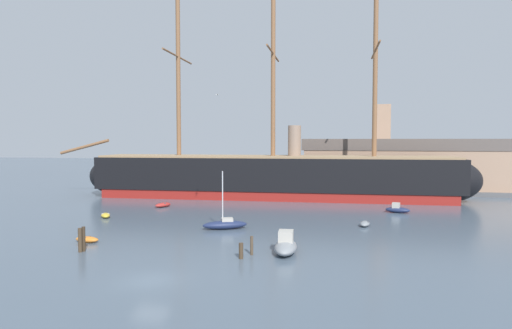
{
  "coord_description": "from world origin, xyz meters",
  "views": [
    {
      "loc": [
        13.98,
        -29.8,
        10.1
      ],
      "look_at": [
        0.44,
        35.17,
        6.53
      ],
      "focal_mm": 31.75,
      "sensor_mm": 36.0,
      "label": 1
    }
  ],
  "objects_px": {
    "tall_ship": "(273,176)",
    "mooring_piling_left_pair": "(241,251)",
    "sailboat_near_centre": "(225,224)",
    "motorboat_far_left": "(132,187)",
    "mooring_piling_right_pair": "(84,239)",
    "dockside_warehouse_right": "(423,165)",
    "mooring_piling_nearest": "(252,246)",
    "dinghy_mid_left": "(106,215)",
    "motorboat_alongside_stern": "(397,209)",
    "seagull_in_flight": "(218,95)",
    "dinghy_alongside_bow": "(163,205)",
    "motorboat_foreground_right": "(286,246)",
    "dinghy_mid_right": "(365,224)",
    "mooring_piling_midwater": "(80,240)",
    "dinghy_foreground_left": "(87,239)",
    "dinghy_far_right": "(449,197)",
    "motorboat_distant_centre": "(283,186)"
  },
  "relations": [
    {
      "from": "motorboat_alongside_stern",
      "to": "sailboat_near_centre",
      "type": "bearing_deg",
      "value": -141.64
    },
    {
      "from": "dinghy_foreground_left",
      "to": "motorboat_far_left",
      "type": "xyz_separation_m",
      "value": [
        -17.92,
        44.42,
        0.4
      ]
    },
    {
      "from": "motorboat_far_left",
      "to": "dockside_warehouse_right",
      "type": "relative_size",
      "value": 0.1
    },
    {
      "from": "mooring_piling_left_pair",
      "to": "dinghy_foreground_left",
      "type": "bearing_deg",
      "value": 169.97
    },
    {
      "from": "dinghy_far_right",
      "to": "seagull_in_flight",
      "type": "relative_size",
      "value": 1.94
    },
    {
      "from": "sailboat_near_centre",
      "to": "motorboat_alongside_stern",
      "type": "bearing_deg",
      "value": 38.36
    },
    {
      "from": "sailboat_near_centre",
      "to": "dinghy_mid_right",
      "type": "distance_m",
      "value": 16.41
    },
    {
      "from": "dinghy_far_right",
      "to": "mooring_piling_nearest",
      "type": "bearing_deg",
      "value": -119.42
    },
    {
      "from": "dinghy_mid_left",
      "to": "dinghy_alongside_bow",
      "type": "height_order",
      "value": "dinghy_alongside_bow"
    },
    {
      "from": "dinghy_alongside_bow",
      "to": "mooring_piling_midwater",
      "type": "bearing_deg",
      "value": -82.0
    },
    {
      "from": "mooring_piling_right_pair",
      "to": "dinghy_mid_left",
      "type": "bearing_deg",
      "value": 114.34
    },
    {
      "from": "motorboat_far_left",
      "to": "motorboat_alongside_stern",
      "type": "bearing_deg",
      "value": -20.9
    },
    {
      "from": "dinghy_alongside_bow",
      "to": "seagull_in_flight",
      "type": "relative_size",
      "value": 2.39
    },
    {
      "from": "motorboat_foreground_right",
      "to": "dinghy_mid_right",
      "type": "xyz_separation_m",
      "value": [
        7.32,
        14.57,
        -0.41
      ]
    },
    {
      "from": "mooring_piling_right_pair",
      "to": "dinghy_alongside_bow",
      "type": "bearing_deg",
      "value": 98.4
    },
    {
      "from": "tall_ship",
      "to": "mooring_piling_right_pair",
      "type": "height_order",
      "value": "tall_ship"
    },
    {
      "from": "motorboat_foreground_right",
      "to": "motorboat_distant_centre",
      "type": "distance_m",
      "value": 53.06
    },
    {
      "from": "mooring_piling_left_pair",
      "to": "seagull_in_flight",
      "type": "height_order",
      "value": "seagull_in_flight"
    },
    {
      "from": "mooring_piling_nearest",
      "to": "sailboat_near_centre",
      "type": "bearing_deg",
      "value": 116.95
    },
    {
      "from": "sailboat_near_centre",
      "to": "mooring_piling_right_pair",
      "type": "bearing_deg",
      "value": -127.91
    },
    {
      "from": "mooring_piling_right_pair",
      "to": "dockside_warehouse_right",
      "type": "height_order",
      "value": "dockside_warehouse_right"
    },
    {
      "from": "sailboat_near_centre",
      "to": "dinghy_mid_left",
      "type": "distance_m",
      "value": 17.85
    },
    {
      "from": "dinghy_alongside_bow",
      "to": "seagull_in_flight",
      "type": "bearing_deg",
      "value": -33.42
    },
    {
      "from": "dinghy_mid_left",
      "to": "motorboat_alongside_stern",
      "type": "relative_size",
      "value": 0.76
    },
    {
      "from": "dinghy_alongside_bow",
      "to": "mooring_piling_left_pair",
      "type": "relative_size",
      "value": 2.31
    },
    {
      "from": "motorboat_alongside_stern",
      "to": "dockside_warehouse_right",
      "type": "height_order",
      "value": "dockside_warehouse_right"
    },
    {
      "from": "dinghy_mid_left",
      "to": "mooring_piling_left_pair",
      "type": "distance_m",
      "value": 27.54
    },
    {
      "from": "dinghy_foreground_left",
      "to": "motorboat_distant_centre",
      "type": "bearing_deg",
      "value": 77.11
    },
    {
      "from": "mooring_piling_midwater",
      "to": "seagull_in_flight",
      "type": "bearing_deg",
      "value": 71.02
    },
    {
      "from": "sailboat_near_centre",
      "to": "mooring_piling_nearest",
      "type": "xyz_separation_m",
      "value": [
        5.44,
        -10.69,
        0.28
      ]
    },
    {
      "from": "seagull_in_flight",
      "to": "mooring_piling_right_pair",
      "type": "bearing_deg",
      "value": -108.9
    },
    {
      "from": "motorboat_distant_centre",
      "to": "dinghy_alongside_bow",
      "type": "bearing_deg",
      "value": -116.38
    },
    {
      "from": "motorboat_foreground_right",
      "to": "dinghy_alongside_bow",
      "type": "distance_m",
      "value": 32.55
    },
    {
      "from": "sailboat_near_centre",
      "to": "motorboat_far_left",
      "type": "relative_size",
      "value": 1.29
    },
    {
      "from": "sailboat_near_centre",
      "to": "motorboat_alongside_stern",
      "type": "xyz_separation_m",
      "value": [
        20.38,
        16.13,
        -0.07
      ]
    },
    {
      "from": "dinghy_far_right",
      "to": "mooring_piling_midwater",
      "type": "distance_m",
      "value": 62.43
    },
    {
      "from": "dinghy_mid_right",
      "to": "mooring_piling_left_pair",
      "type": "distance_m",
      "value": 20.29
    },
    {
      "from": "sailboat_near_centre",
      "to": "tall_ship",
      "type": "bearing_deg",
      "value": 88.52
    },
    {
      "from": "sailboat_near_centre",
      "to": "mooring_piling_nearest",
      "type": "bearing_deg",
      "value": -63.05
    },
    {
      "from": "motorboat_foreground_right",
      "to": "dinghy_alongside_bow",
      "type": "bearing_deg",
      "value": 132.67
    },
    {
      "from": "dinghy_foreground_left",
      "to": "dinghy_far_right",
      "type": "distance_m",
      "value": 60.83
    },
    {
      "from": "tall_ship",
      "to": "mooring_piling_left_pair",
      "type": "bearing_deg",
      "value": -84.2
    },
    {
      "from": "motorboat_foreground_right",
      "to": "sailboat_near_centre",
      "type": "distance_m",
      "value": 12.64
    },
    {
      "from": "mooring_piling_midwater",
      "to": "dockside_warehouse_right",
      "type": "height_order",
      "value": "dockside_warehouse_right"
    },
    {
      "from": "dockside_warehouse_right",
      "to": "mooring_piling_midwater",
      "type": "bearing_deg",
      "value": -123.74
    },
    {
      "from": "dinghy_mid_left",
      "to": "mooring_piling_left_pair",
      "type": "relative_size",
      "value": 1.97
    },
    {
      "from": "motorboat_foreground_right",
      "to": "dinghy_mid_left",
      "type": "xyz_separation_m",
      "value": [
        -25.65,
        13.71,
        -0.41
      ]
    },
    {
      "from": "mooring_piling_nearest",
      "to": "mooring_piling_right_pair",
      "type": "height_order",
      "value": "mooring_piling_right_pair"
    },
    {
      "from": "dinghy_far_right",
      "to": "mooring_piling_midwater",
      "type": "relative_size",
      "value": 1.17
    },
    {
      "from": "motorboat_alongside_stern",
      "to": "mooring_piling_right_pair",
      "type": "xyz_separation_m",
      "value": [
        -30.17,
        -28.7,
        0.64
      ]
    }
  ]
}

